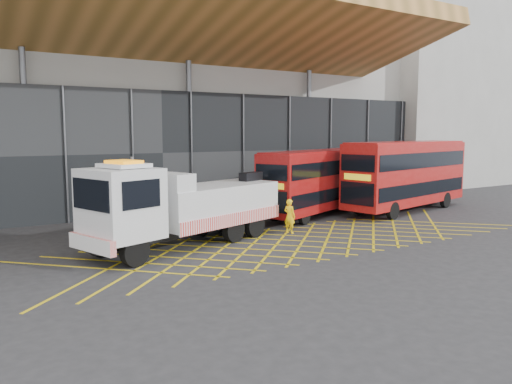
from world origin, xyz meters
TOP-DOWN VIEW (x-y plane):
  - ground_plane at (0.00, 0.00)m, footprint 120.00×120.00m
  - road_markings at (4.80, 0.00)m, footprint 26.36×7.16m
  - construction_building at (1.92, 18.40)m, footprint 55.00×23.97m
  - east_building at (32.00, 16.00)m, footprint 15.00×12.00m
  - recovery_truck at (-0.74, 2.02)m, footprint 12.09×5.97m
  - bus_towed at (10.14, 5.61)m, footprint 10.39×6.01m
  - bus_second at (16.53, 3.89)m, footprint 11.85×4.99m
  - worker at (5.35, 1.91)m, footprint 0.64×0.78m

SIDE VIEW (x-z plane):
  - ground_plane at x=0.00m, z-range 0.00..0.00m
  - road_markings at x=4.80m, z-range 0.00..0.01m
  - worker at x=5.35m, z-range 0.00..1.84m
  - recovery_truck at x=-0.74m, z-range -0.16..4.10m
  - bus_towed at x=10.14m, z-range 0.23..4.41m
  - bus_second at x=16.53m, z-range 0.26..4.97m
  - construction_building at x=1.92m, z-range -0.02..17.98m
  - east_building at x=32.00m, z-range 0.00..20.00m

